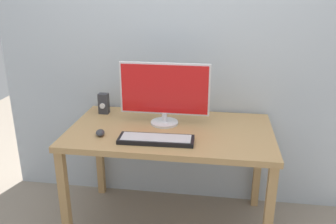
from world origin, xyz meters
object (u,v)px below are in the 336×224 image
at_px(monitor, 165,92).
at_px(mouse, 100,133).
at_px(keyboard_primary, 156,139).
at_px(audio_controller, 104,104).
at_px(desk, 170,140).

distance_m(monitor, mouse, 0.51).
bearing_deg(monitor, keyboard_primary, -90.84).
bearing_deg(monitor, audio_controller, 164.11).
relative_size(keyboard_primary, mouse, 5.29).
relative_size(desk, keyboard_primary, 2.89).
xyz_separation_m(keyboard_primary, mouse, (-0.37, 0.04, 0.00)).
bearing_deg(keyboard_primary, mouse, 173.44).
bearing_deg(desk, audio_controller, 156.36).
bearing_deg(audio_controller, monitor, -15.89).
relative_size(monitor, mouse, 6.90).
height_order(desk, mouse, mouse).
bearing_deg(desk, monitor, 119.10).
bearing_deg(monitor, mouse, -144.69).
xyz_separation_m(monitor, mouse, (-0.38, -0.27, -0.21)).
distance_m(monitor, audio_controller, 0.52).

